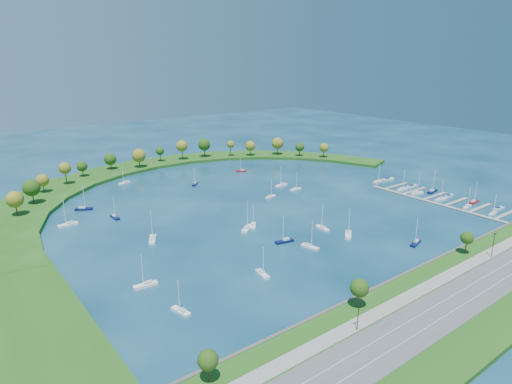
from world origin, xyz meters
TOP-DOWN VIEW (x-y plane):
  - ground at (0.00, 0.00)m, footprint 700.00×700.00m
  - south_shoreline at (0.03, -122.88)m, footprint 420.00×43.10m
  - breakwater at (-46.33, 48.72)m, footprint 286.74×247.64m
  - breakwater_trees at (-10.84, 88.22)m, footprint 239.61×87.11m
  - harbor_tower at (-8.68, 114.09)m, footprint 2.60×2.60m
  - dock_system at (85.30, -61.00)m, footprint 24.28×82.00m
  - moored_boat_0 at (-18.09, -62.72)m, footprint 3.95×8.44m
  - moored_boat_1 at (20.71, -87.56)m, footprint 8.44×4.38m
  - moored_boat_2 at (-70.46, 22.58)m, footprint 2.48×7.84m
  - moored_boat_3 at (-78.99, 44.74)m, footprint 9.08×6.42m
  - moored_boat_4 at (12.90, 1.62)m, footprint 7.72×3.70m
  - moored_boat_5 at (-22.34, -28.66)m, footprint 6.63×7.45m
  - moored_boat_6 at (4.83, -63.68)m, footprint 8.67×7.97m
  - moored_boat_7 at (-48.96, -69.52)m, footprint 3.51×7.97m
  - moored_boat_8 at (-67.59, -15.26)m, footprint 6.84×9.68m
  - moored_boat_9 at (1.51, -50.93)m, footprint 3.10×8.08m
  - moored_boat_10 at (33.41, 15.78)m, footprint 8.97×3.18m
  - moored_boat_11 at (-27.07, -30.08)m, footprint 9.25×7.69m
  - moored_boat_12 at (-91.95, 26.04)m, footprint 9.20×2.86m
  - moored_boat_13 at (34.67, 60.95)m, footprint 6.89×5.98m
  - moored_boat_14 at (34.57, 3.96)m, footprint 7.85×2.49m
  - moored_boat_15 at (-84.79, -73.66)m, footprint 3.69×7.74m
  - moored_boat_16 at (-8.18, 51.38)m, footprint 6.90×7.15m
  - moored_boat_17 at (-42.64, 80.51)m, footprint 8.63×4.75m
  - moored_boat_18 at (-86.74, -51.34)m, footprint 8.62×3.29m
  - moored_boat_19 at (-22.74, -51.75)m, footprint 8.73×3.85m
  - docked_boat_0 at (85.54, -89.56)m, footprint 7.44×2.92m
  - docked_boat_1 at (95.99, -87.58)m, footprint 7.91×2.41m
  - docked_boat_2 at (85.53, -76.15)m, footprint 7.93×3.26m
  - docked_boat_3 at (96.02, -74.19)m, footprint 8.29×2.74m
  - docked_boat_4 at (85.52, -60.46)m, footprint 8.34×2.92m
  - docked_boat_5 at (95.99, -59.75)m, footprint 7.69×2.84m
  - docked_boat_6 at (85.51, -45.67)m, footprint 9.16×3.46m
  - docked_boat_7 at (96.00, -49.07)m, footprint 9.66×4.08m
  - docked_boat_8 at (85.51, -35.55)m, footprint 8.80×2.87m
  - docked_boat_9 at (95.97, -35.16)m, footprint 9.08×2.99m
  - docked_boat_10 at (87.92, -15.59)m, footprint 8.10×2.81m
  - docked_boat_11 at (97.86, -15.85)m, footprint 9.73×3.84m

SIDE VIEW (x-z plane):
  - ground at x=0.00m, z-range 0.00..0.00m
  - dock_system at x=85.30m, z-range -0.45..1.15m
  - docked_boat_5 at x=95.99m, z-range -0.20..1.33m
  - docked_boat_1 at x=95.99m, z-range -0.21..1.39m
  - docked_boat_9 at x=95.97m, z-range -0.24..1.59m
  - docked_boat_11 at x=97.86m, z-range -0.26..1.68m
  - moored_boat_13 at x=34.67m, z-range -4.40..6.14m
  - docked_boat_0 at x=85.54m, z-range -4.45..6.19m
  - moored_boat_4 at x=12.90m, z-range -4.59..6.35m
  - moored_boat_15 at x=-84.79m, z-range -4.61..6.37m
  - docked_boat_2 at x=85.53m, z-range -4.77..6.54m
  - moored_boat_7 at x=-48.96m, z-range -4.78..6.55m
  - moored_boat_2 at x=-70.46m, z-range -4.81..6.59m
  - moored_boat_16 at x=-8.18m, z-range -4.82..6.60m
  - moored_boat_14 at x=34.57m, z-range -4.82..6.60m
  - moored_boat_5 at x=-22.34m, z-range -4.86..6.64m
  - moored_boat_9 at x=1.51m, z-range -4.89..6.68m
  - docked_boat_10 at x=87.92m, z-range -4.95..6.75m
  - moored_boat_1 at x=20.71m, z-range -5.07..6.88m
  - moored_boat_0 at x=-18.09m, z-range -5.08..6.89m
  - docked_boat_3 at x=96.02m, z-range -5.10..6.91m
  - docked_boat_4 at x=85.52m, z-range -5.11..6.93m
  - moored_boat_17 at x=-42.64m, z-range -5.20..7.02m
  - moored_boat_18 at x=-86.74m, z-range -5.26..7.10m
  - moored_boat_19 at x=-22.74m, z-range -5.28..7.12m
  - docked_boat_8 at x=85.51m, z-range -5.46..7.32m
  - moored_boat_10 at x=33.41m, z-range -5.53..7.40m
  - docked_boat_6 at x=85.51m, z-range -5.63..7.52m
  - moored_boat_3 at x=-78.99m, z-range -5.64..7.52m
  - moored_boat_12 at x=-91.95m, z-range -5.76..7.66m
  - moored_boat_6 at x=4.83m, z-range -5.82..7.73m
  - docked_boat_7 at x=96.00m, z-range -5.92..7.84m
  - moored_boat_11 at x=-27.07m, z-range -6.00..7.94m
  - moored_boat_8 at x=-67.59m, z-range -6.04..7.98m
  - breakwater at x=-46.33m, z-range -0.01..1.99m
  - south_shoreline at x=0.03m, z-range -4.80..6.80m
  - harbor_tower at x=-8.68m, z-range 2.05..6.22m
  - breakwater_trees at x=-10.84m, z-range 3.21..18.08m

